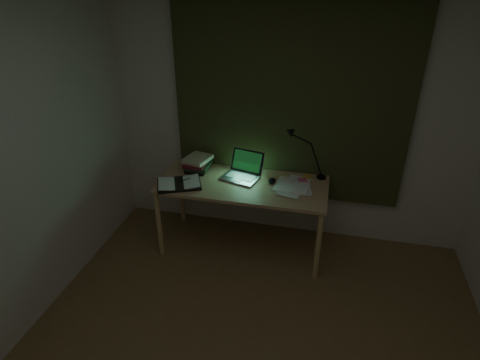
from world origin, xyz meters
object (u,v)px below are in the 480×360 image
(laptop, at_px, (240,167))
(loose_papers, at_px, (295,187))
(book_stack, at_px, (197,163))
(desk_lamp, at_px, (324,155))
(desk, at_px, (243,216))
(open_textbook, at_px, (179,183))

(laptop, distance_m, loose_papers, 0.55)
(laptop, height_order, book_stack, laptop)
(laptop, bearing_deg, book_stack, -177.08)
(book_stack, relative_size, loose_papers, 0.73)
(desk_lamp, bearing_deg, desk, -145.94)
(desk, xyz_separation_m, desk_lamp, (0.71, 0.28, 0.61))
(desk, bearing_deg, desk_lamp, 21.25)
(laptop, bearing_deg, desk_lamp, 28.82)
(desk, distance_m, laptop, 0.49)
(book_stack, xyz_separation_m, loose_papers, (1.00, -0.16, -0.06))
(open_textbook, bearing_deg, desk_lamp, -4.68)
(laptop, xyz_separation_m, desk_lamp, (0.76, 0.19, 0.12))
(open_textbook, height_order, book_stack, book_stack)
(laptop, relative_size, desk_lamp, 0.78)
(desk, relative_size, book_stack, 6.02)
(open_textbook, xyz_separation_m, loose_papers, (1.06, 0.18, -0.01))
(desk, bearing_deg, book_stack, 160.85)
(open_textbook, height_order, loose_papers, open_textbook)
(loose_papers, bearing_deg, desk, -178.36)
(open_textbook, distance_m, book_stack, 0.36)
(loose_papers, distance_m, desk_lamp, 0.42)
(book_stack, bearing_deg, loose_papers, -9.25)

